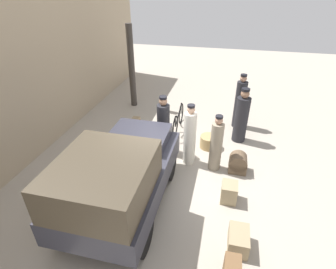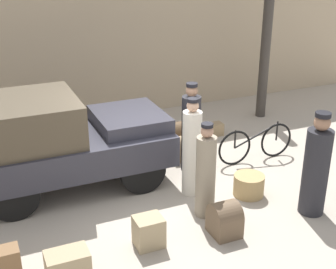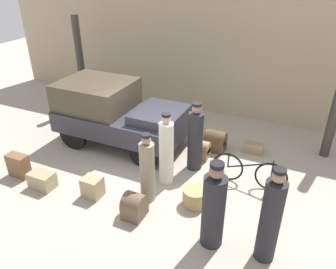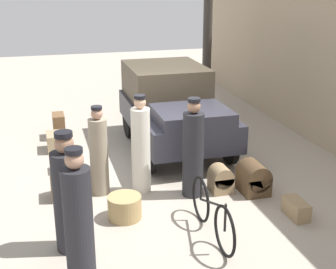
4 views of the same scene
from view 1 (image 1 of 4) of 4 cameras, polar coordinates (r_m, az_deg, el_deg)
The scene contains 17 objects.
ground_plane at distance 7.27m, azimuth 1.18°, elevation -7.43°, with size 30.00×30.00×0.00m, color #A89E8E.
station_building_facade at distance 7.99m, azimuth -29.07°, elevation 10.65°, with size 16.00×0.15×4.50m.
canopy_pillar_right at distance 10.48m, azimuth -7.94°, elevation 14.31°, with size 0.24×0.24×3.15m.
truck at distance 5.64m, azimuth -10.76°, elevation -8.73°, with size 3.54×1.84×1.73m.
bicycle at distance 8.93m, azimuth 2.25°, elevation 3.28°, with size 1.72×0.04×0.78m.
wicker_basket at distance 8.14m, azimuth 8.88°, elevation -1.57°, with size 0.54×0.54×0.38m.
conductor_in_dark_uniform at distance 9.26m, azimuth 15.34°, elevation 6.58°, with size 0.35×0.35×1.87m.
porter_standing_middle at distance 7.56m, azimuth -1.01°, elevation 1.61°, with size 0.36×0.36×1.76m.
porter_with_bicycle at distance 8.42m, azimuth 15.68°, elevation 3.52°, with size 0.41×0.41×1.75m.
porter_lifting_near_truck at distance 6.98m, azimuth 10.43°, elevation -2.31°, with size 0.32×0.32×1.60m.
porter_carrying_trunk at distance 7.08m, azimuth 4.74°, elevation -0.58°, with size 0.33×0.33×1.77m.
suitcase_black_upright at distance 5.57m, azimuth 15.05°, elevation -21.31°, with size 0.57×0.38×0.38m.
trunk_umber_medium at distance 7.29m, azimuth 14.97°, elevation -6.07°, with size 0.42×0.47×0.55m.
trunk_wicker_pale at distance 8.29m, azimuth -7.82°, elevation -0.15°, with size 0.56×0.46×0.57m.
suitcase_tan_flat at distance 6.38m, azimuth 13.14°, elevation -12.13°, with size 0.41×0.36×0.47m.
trunk_large_brown at distance 9.26m, azimuth -7.24°, elevation 2.48°, with size 0.51×0.25×0.29m.
trunk_barrel_dark at distance 8.00m, azimuth -4.58°, elevation -1.51°, with size 0.38×0.37×0.49m.
Camera 1 is at (-5.59, -1.18, 4.49)m, focal length 28.00 mm.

